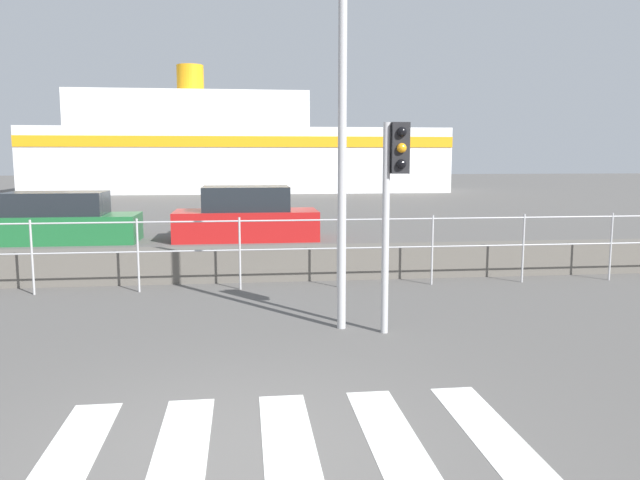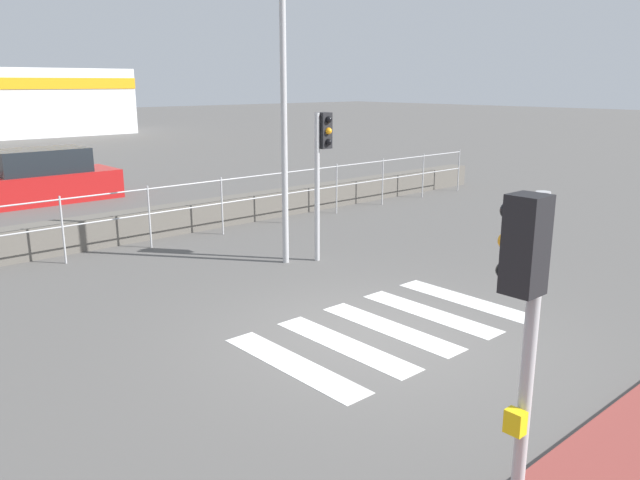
% 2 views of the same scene
% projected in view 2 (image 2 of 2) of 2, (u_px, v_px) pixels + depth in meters
% --- Properties ---
extents(ground_plane, '(160.00, 160.00, 0.00)m').
position_uv_depth(ground_plane, '(369.00, 336.00, 8.70)').
color(ground_plane, '#565451').
extents(crosswalk, '(4.05, 2.40, 0.01)m').
position_uv_depth(crosswalk, '(390.00, 328.00, 8.98)').
color(crosswalk, silver).
rests_on(crosswalk, ground_plane).
extents(seawall, '(24.23, 0.55, 0.66)m').
position_uv_depth(seawall, '(132.00, 226.00, 13.93)').
color(seawall, '#605B54').
rests_on(seawall, ground_plane).
extents(harbor_fence, '(21.85, 0.04, 1.34)m').
position_uv_depth(harbor_fence, '(149.00, 208.00, 13.16)').
color(harbor_fence, '#B2B2B5').
rests_on(harbor_fence, ground_plane).
extents(traffic_light_near, '(0.34, 0.32, 2.73)m').
position_uv_depth(traffic_light_near, '(524.00, 301.00, 4.30)').
color(traffic_light_near, '#B2B2B5').
rests_on(traffic_light_near, ground_plane).
extents(traffic_light_far, '(0.34, 0.32, 2.89)m').
position_uv_depth(traffic_light_far, '(321.00, 153.00, 11.96)').
color(traffic_light_far, '#B2B2B5').
rests_on(traffic_light_far, ground_plane).
extents(streetlamp, '(0.32, 1.01, 6.93)m').
position_uv_depth(streetlamp, '(288.00, 38.00, 11.13)').
color(streetlamp, '#B2B2B5').
rests_on(streetlamp, ground_plane).
extents(parked_car_red, '(4.17, 1.81, 1.57)m').
position_uv_depth(parked_car_red, '(43.00, 179.00, 18.40)').
color(parked_car_red, '#B21919').
rests_on(parked_car_red, ground_plane).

